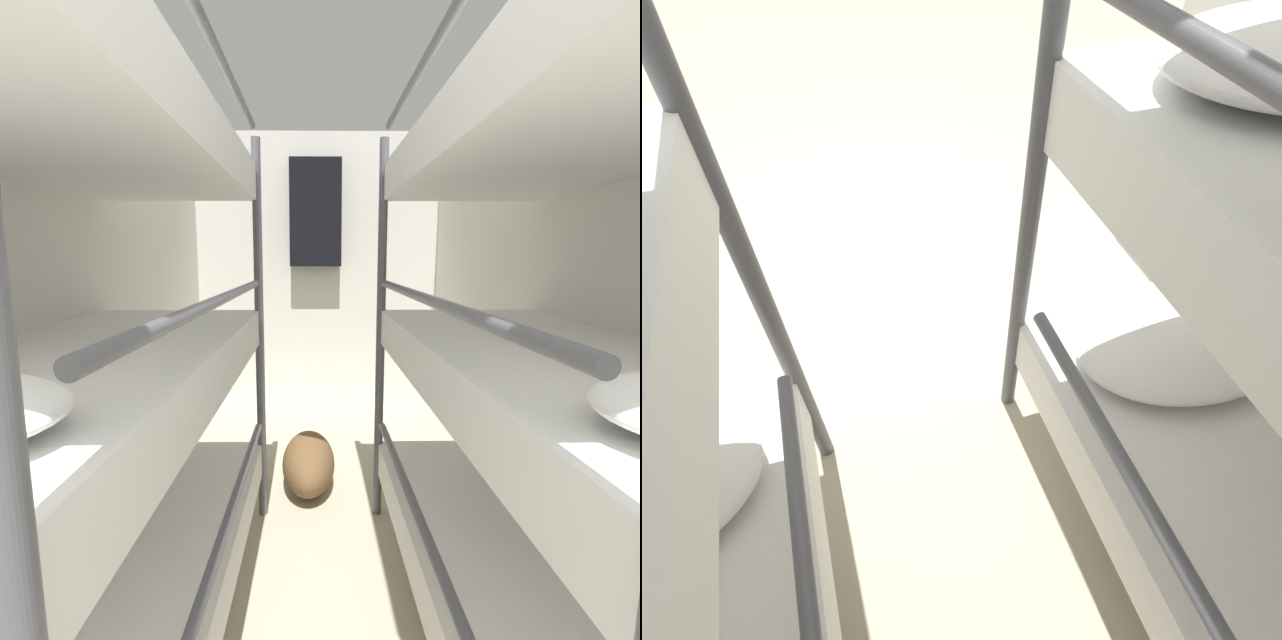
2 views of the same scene
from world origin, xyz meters
TOP-DOWN VIEW (x-y plane):
  - wall_left at (-1.10, 2.04)m, footprint 0.06×4.20m
  - wall_right at (1.10, 2.04)m, footprint 0.06×4.20m
  - wall_back at (0.00, 4.11)m, footprint 2.26×0.06m
  - bunk_stack_left_near at (-0.68, 1.39)m, footprint 0.79×1.80m
  - bunk_stack_right_near at (0.68, 1.39)m, footprint 0.79×1.80m
  - duffel_bag at (-0.07, 2.59)m, footprint 0.31×0.59m
  - hanging_coat at (-0.02, 3.96)m, footprint 0.44×0.12m

SIDE VIEW (x-z plane):
  - duffel_bag at x=-0.07m, z-range 0.00..0.31m
  - bunk_stack_left_near at x=-0.68m, z-range 0.05..1.99m
  - bunk_stack_right_near at x=0.68m, z-range 0.05..1.99m
  - wall_left at x=-1.10m, z-range 0.00..2.42m
  - wall_right at x=1.10m, z-range 0.00..2.42m
  - wall_back at x=0.00m, z-range 0.00..2.42m
  - hanging_coat at x=-0.02m, z-range 1.27..2.17m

